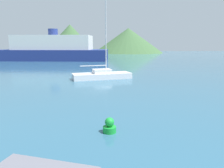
# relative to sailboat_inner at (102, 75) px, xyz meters

# --- Properties ---
(sailboat_inner) EXTENTS (7.17, 3.81, 9.48)m
(sailboat_inner) POSITION_rel_sailboat_inner_xyz_m (0.00, 0.00, 0.00)
(sailboat_inner) COLOR silver
(sailboat_inner) RESTS_ON ground_plane
(ferry_distant) EXTENTS (27.44, 11.76, 7.69)m
(ferry_distant) POSITION_rel_sailboat_inner_xyz_m (-11.89, 30.41, 2.22)
(ferry_distant) COLOR navy
(ferry_distant) RESTS_ON ground_plane
(buoy_marker) EXTENTS (0.62, 0.62, 0.72)m
(buoy_marker) POSITION_rel_sailboat_inner_xyz_m (0.27, -15.90, -0.17)
(buoy_marker) COLOR green
(buoy_marker) RESTS_ON ground_plane
(hill_west) EXTENTS (25.63, 25.63, 13.20)m
(hill_west) POSITION_rel_sailboat_inner_xyz_m (-14.87, 83.09, 6.14)
(hill_west) COLOR #3D6038
(hill_west) RESTS_ON ground_plane
(hill_central) EXTENTS (31.42, 31.42, 11.03)m
(hill_central) POSITION_rel_sailboat_inner_xyz_m (12.38, 75.19, 5.06)
(hill_central) COLOR #3D6038
(hill_central) RESTS_ON ground_plane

